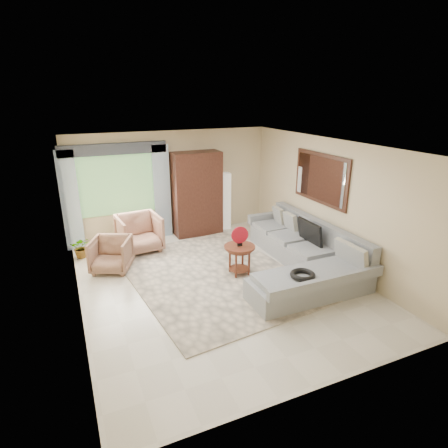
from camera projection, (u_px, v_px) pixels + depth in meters
name	position (u px, v px, depth m)	size (l,w,h in m)	color
ground	(219.00, 283.00, 7.18)	(6.00, 6.00, 0.00)	silver
area_rug	(213.00, 275.00, 7.45)	(3.00, 4.00, 0.02)	beige
sectional_sofa	(303.00, 257.00, 7.61)	(2.30, 3.46, 0.90)	gray
tv_screen	(310.00, 232.00, 7.74)	(0.06, 0.74, 0.48)	black
garden_hose	(303.00, 275.00, 6.31)	(0.43, 0.43, 0.09)	black
coffee_table	(239.00, 259.00, 7.42)	(0.61, 0.61, 0.61)	#4B1E14
red_disc	(240.00, 235.00, 7.24)	(0.34, 0.34, 0.03)	#A5101F
armchair_left	(111.00, 254.00, 7.58)	(0.74, 0.76, 0.69)	#9E7056
armchair_right	(139.00, 233.00, 8.52)	(0.91, 0.93, 0.85)	#A16F57
potted_plant	(81.00, 247.00, 8.22)	(0.43, 0.37, 0.48)	#999999
armoire	(197.00, 194.00, 9.39)	(1.20, 0.55, 2.10)	black
floor_lamp	(225.00, 201.00, 9.84)	(0.24, 0.24, 1.50)	silver
window	(117.00, 185.00, 8.76)	(1.80, 0.04, 1.40)	#669E59
curtain_left	(70.00, 201.00, 8.37)	(0.40, 0.08, 2.30)	#9EB7CC
curtain_right	(162.00, 192.00, 9.17)	(0.40, 0.08, 2.30)	#9EB7CC
valance	(113.00, 149.00, 8.42)	(2.40, 0.12, 0.26)	#1E232D
wall_mirror	(320.00, 178.00, 7.84)	(0.05, 1.70, 1.05)	black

